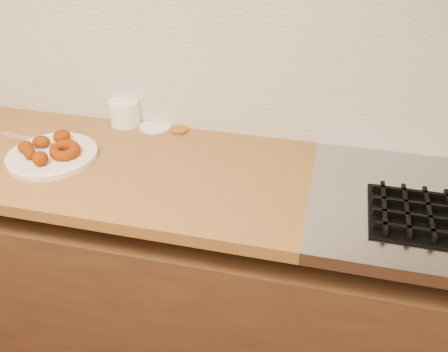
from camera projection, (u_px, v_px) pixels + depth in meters
The scene contains 10 objects.
wall_back at pixel (180, 2), 1.56m from camera, with size 4.00×0.02×2.70m, color #B2A68A.
base_cabinet at pixel (167, 279), 1.83m from camera, with size 3.60×0.60×0.77m, color #51361D.
backsplash at pixel (181, 48), 1.63m from camera, with size 3.60×0.02×0.60m, color beige.
donut_plate at pixel (53, 155), 1.59m from camera, with size 0.30×0.30×0.02m, color white.
ring_donut at pixel (65, 150), 1.57m from camera, with size 0.10×0.10×0.04m, color #773304.
fried_dough_chunks at pixel (42, 146), 1.59m from camera, with size 0.16×0.22×0.04m.
plastic_tub at pixel (125, 113), 1.79m from camera, with size 0.11×0.11×0.09m, color white.
tub_lid at pixel (155, 126), 1.78m from camera, with size 0.12×0.12×0.01m, color white.
brass_jar_lid at pixel (180, 130), 1.76m from camera, with size 0.06×0.06×0.01m, color #B77A24.
wooden_utensil at pixel (24, 139), 1.69m from camera, with size 0.20×0.02×0.02m, color #9F7751.
Camera 1 is at (0.53, 0.46, 1.71)m, focal length 38.00 mm.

